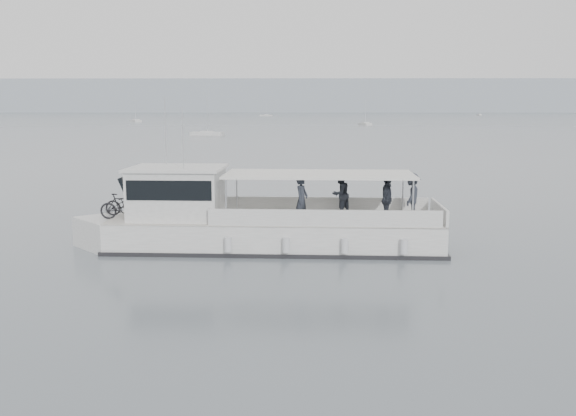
{
  "coord_description": "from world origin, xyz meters",
  "views": [
    {
      "loc": [
        2.64,
        -21.92,
        5.53
      ],
      "look_at": [
        2.29,
        2.73,
        1.6
      ],
      "focal_mm": 40.0,
      "sensor_mm": 36.0,
      "label": 1
    }
  ],
  "objects": [
    {
      "name": "moored_fleet",
      "position": [
        -20.52,
        204.05,
        0.36
      ],
      "size": [
        440.85,
        313.18,
        9.64
      ],
      "color": "silver",
      "rests_on": "ground"
    },
    {
      "name": "tour_boat",
      "position": [
        0.52,
        2.78,
        1.0
      ],
      "size": [
        14.67,
        4.21,
        6.12
      ],
      "rotation": [
        0.0,
        0.0,
        -0.04
      ],
      "color": "silver",
      "rests_on": "ground"
    },
    {
      "name": "headland",
      "position": [
        0.0,
        560.0,
        14.0
      ],
      "size": [
        1400.0,
        90.0,
        28.0
      ],
      "primitive_type": "cube",
      "color": "#939EA8",
      "rests_on": "ground"
    },
    {
      "name": "ground",
      "position": [
        0.0,
        0.0,
        0.0
      ],
      "size": [
        1400.0,
        1400.0,
        0.0
      ],
      "primitive_type": "plane",
      "color": "slate",
      "rests_on": "ground"
    }
  ]
}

